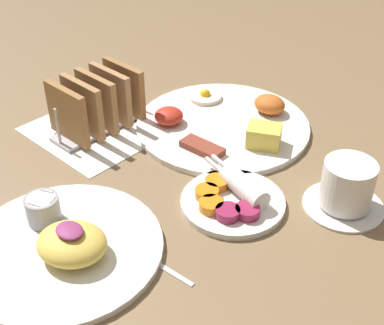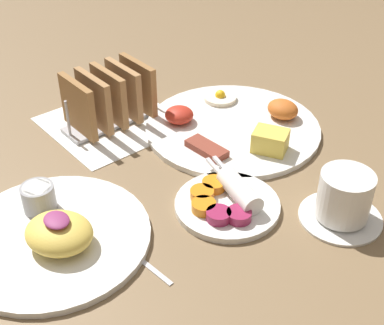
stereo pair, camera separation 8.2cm
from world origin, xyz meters
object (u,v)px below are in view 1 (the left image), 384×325
object	(u,v)px
plate_breakfast	(225,123)
coffee_cup	(347,188)
toast_rack	(97,103)
plate_condiments	(233,199)
plate_foreground	(64,243)

from	to	relation	value
plate_breakfast	coffee_cup	xyz separation A→B (m)	(0.27, -0.05, 0.03)
toast_rack	coffee_cup	distance (m)	0.45
plate_breakfast	coffee_cup	distance (m)	0.28
plate_condiments	plate_foreground	bearing A→B (deg)	-114.06
plate_breakfast	toast_rack	bearing A→B (deg)	-136.62
plate_breakfast	coffee_cup	world-z (taller)	coffee_cup
plate_condiments	coffee_cup	distance (m)	0.17
plate_breakfast	plate_condiments	xyz separation A→B (m)	(0.15, -0.16, 0.00)
plate_foreground	toast_rack	bearing A→B (deg)	132.63
toast_rack	plate_foreground	bearing A→B (deg)	-47.37
plate_condiments	plate_breakfast	bearing A→B (deg)	133.36
coffee_cup	plate_foreground	bearing A→B (deg)	-123.67
plate_condiments	plate_foreground	distance (m)	0.25
plate_condiments	coffee_cup	size ratio (longest dim) A/B	1.38
plate_foreground	plate_breakfast	bearing A→B (deg)	97.08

